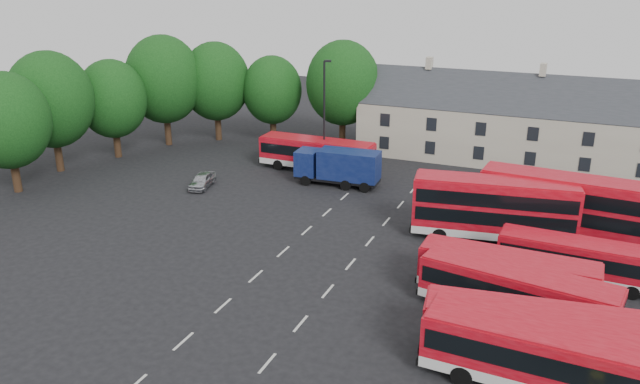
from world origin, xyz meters
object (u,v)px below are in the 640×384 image
Objects in this scene: silver_car at (202,180)px; lamppost at (324,113)px; bus_dd_south at (494,206)px; bus_row_a at (551,356)px; box_truck at (339,166)px.

lamppost is at bearing 34.99° from silver_car.
silver_car is at bearing 167.58° from bus_dd_south.
bus_row_a is 1.10× the size of lamppost.
bus_row_a is 35.15m from lamppost.
silver_car is (-11.06, -5.29, -1.21)m from box_truck.
lamppost is at bearing 126.22° from box_truck.
bus_dd_south reaches higher than box_truck.
lamppost is at bearing 132.29° from bus_row_a.
silver_car is 12.99m from lamppost.
lamppost reaches higher than silver_car.
box_truck is at bearing 132.31° from bus_row_a.
bus_row_a is at bearing -50.20° from lamppost.
lamppost reaches higher than bus_dd_south.
silver_car is at bearing 151.79° from bus_row_a.
bus_row_a is 30.57m from box_truck.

